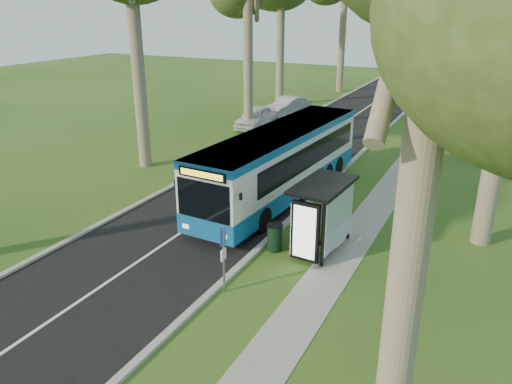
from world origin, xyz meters
TOP-DOWN VIEW (x-y plane):
  - ground at (0.00, 0.00)m, footprint 120.00×120.00m
  - road at (-3.50, 10.00)m, footprint 7.00×100.00m
  - kerb_east at (0.00, 10.00)m, footprint 0.25×100.00m
  - kerb_west at (-7.00, 10.00)m, footprint 0.25×100.00m
  - centre_line at (-3.50, 10.00)m, footprint 0.12×100.00m
  - footpath at (3.00, 10.00)m, footprint 1.50×100.00m
  - bus at (-1.51, 6.88)m, footprint 3.39×12.63m
  - bus_stop_sign at (0.30, -1.65)m, footprint 0.08×0.33m
  - bus_shelter at (2.19, 2.25)m, footprint 1.89×3.20m
  - litter_bin at (0.55, 1.74)m, footprint 0.61×0.61m
  - car_white at (-9.04, 19.25)m, footprint 1.97×4.66m
  - car_silver at (-8.61, 24.39)m, footprint 2.77×4.80m

SIDE VIEW (x-z plane):
  - ground at x=0.00m, z-range 0.00..0.00m
  - road at x=-3.50m, z-range 0.00..0.02m
  - footpath at x=3.00m, z-range 0.00..0.02m
  - centre_line at x=-3.50m, z-range 0.02..0.02m
  - kerb_east at x=0.00m, z-range 0.00..0.12m
  - kerb_west at x=-7.00m, z-range 0.00..0.12m
  - litter_bin at x=0.55m, z-range 0.01..1.07m
  - car_silver at x=-8.61m, z-range 0.00..1.50m
  - car_white at x=-9.04m, z-range 0.00..1.57m
  - bus_stop_sign at x=0.30m, z-range 0.30..2.63m
  - bus at x=-1.51m, z-range 0.06..3.37m
  - bus_shelter at x=2.19m, z-range 0.55..3.20m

